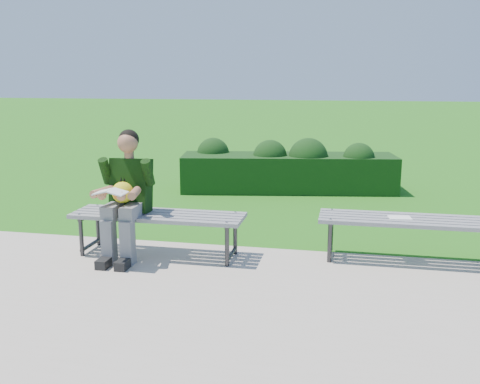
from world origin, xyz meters
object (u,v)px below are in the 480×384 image
(hedge, at_px, (287,168))
(paper_sheet, at_px, (400,217))
(bench_left, at_px, (158,219))
(seated_boy, at_px, (126,191))
(bench_right, at_px, (410,224))

(hedge, relative_size, paper_sheet, 15.00)
(bench_left, bearing_deg, paper_sheet, 7.54)
(hedge, xyz_separation_m, paper_sheet, (1.52, -3.33, 0.10))
(bench_left, bearing_deg, seated_boy, -162.92)
(bench_right, distance_m, paper_sheet, 0.12)
(hedge, bearing_deg, paper_sheet, -65.49)
(hedge, xyz_separation_m, bench_right, (1.62, -3.33, 0.04))
(bench_left, height_order, paper_sheet, bench_left)
(bench_left, relative_size, seated_boy, 1.37)
(seated_boy, bearing_deg, bench_right, 8.31)
(bench_left, xyz_separation_m, seated_boy, (-0.30, -0.09, 0.30))
(bench_left, relative_size, bench_right, 1.00)
(hedge, distance_m, bench_left, 3.77)
(bench_left, height_order, seated_boy, seated_boy)
(hedge, relative_size, bench_left, 2.00)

